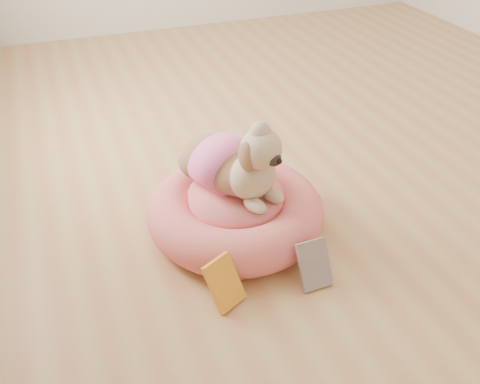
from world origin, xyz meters
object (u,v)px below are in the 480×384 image
object	(u,v)px
dog	(235,151)
book_yellow	(224,283)
book_white	(314,265)
pet_bed	(236,212)

from	to	relation	value
dog	book_yellow	xyz separation A→B (m)	(-0.19, -0.40, -0.29)
dog	book_white	world-z (taller)	dog
book_yellow	pet_bed	bearing A→B (deg)	36.93
dog	book_white	xyz separation A→B (m)	(0.16, -0.43, -0.29)
dog	book_yellow	size ratio (longest dim) A/B	2.69
pet_bed	book_yellow	xyz separation A→B (m)	(-0.18, -0.38, -0.00)
dog	book_white	distance (m)	0.54
book_yellow	book_white	xyz separation A→B (m)	(0.35, -0.02, -0.00)
pet_bed	dog	world-z (taller)	dog
book_yellow	book_white	distance (m)	0.35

